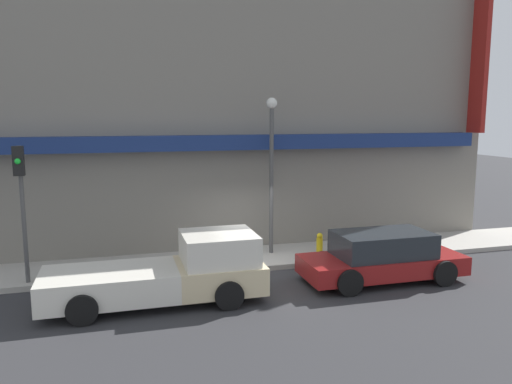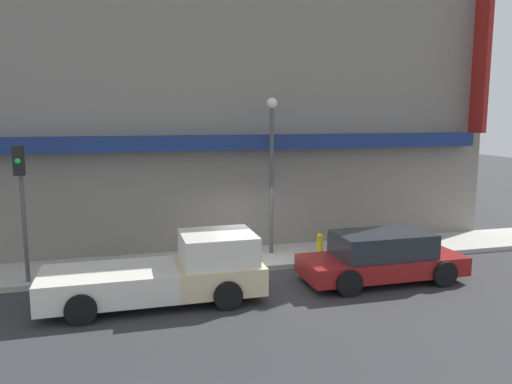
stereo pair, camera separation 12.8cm
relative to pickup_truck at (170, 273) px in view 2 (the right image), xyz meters
name	(u,v)px [view 2 (the right image)]	position (x,y,z in m)	size (l,w,h in m)	color
ground_plane	(257,272)	(2.85, 1.77, -0.77)	(80.00, 80.00, 0.00)	#2D2D30
sidewalk	(247,258)	(2.85, 3.01, -0.69)	(36.00, 2.48, 0.16)	#ADA89E
building	(229,109)	(2.87, 5.73, 4.28)	(19.80, 3.80, 10.12)	gray
pickup_truck	(170,273)	(0.00, 0.00, 0.00)	(5.62, 2.16, 1.74)	beige
parked_car	(382,257)	(6.15, 0.00, -0.05)	(4.78, 2.03, 1.46)	maroon
fire_hydrant	(320,243)	(5.32, 2.70, -0.26)	(0.22, 0.22, 0.71)	yellow
street_lamp	(272,157)	(3.74, 3.21, 2.69)	(0.36, 0.36, 5.24)	#4C4C4C
traffic_light	(21,190)	(-3.78, 2.05, 2.03)	(0.28, 0.42, 3.85)	#4C4C4C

